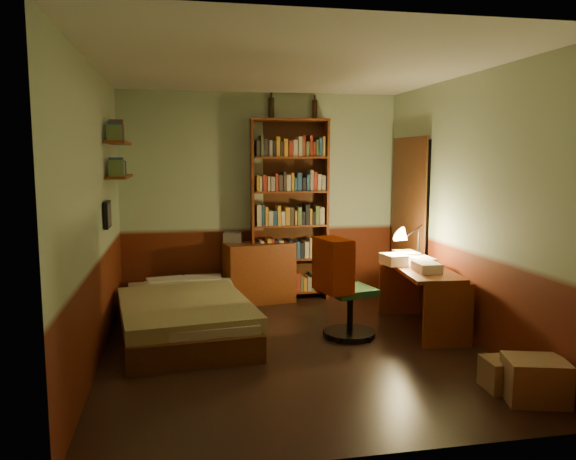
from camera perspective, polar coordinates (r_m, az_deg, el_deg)
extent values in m
cube|color=black|center=(5.46, 0.51, -11.96)|extent=(3.50, 4.00, 0.02)
cube|color=silver|center=(5.22, 0.55, 16.32)|extent=(3.50, 4.00, 0.02)
cube|color=#A0B794|center=(7.15, -2.71, 3.38)|extent=(3.50, 0.02, 2.60)
cube|color=#A0B794|center=(5.12, -19.14, 1.38)|extent=(0.02, 4.00, 2.60)
cube|color=#A0B794|center=(5.79, 17.86, 2.08)|extent=(0.02, 4.00, 2.60)
cube|color=#A0B794|center=(3.25, 7.67, -1.55)|extent=(3.50, 0.02, 2.60)
cube|color=black|center=(6.97, 12.32, 0.63)|extent=(0.06, 0.90, 2.00)
cube|color=#42210E|center=(6.95, 12.06, 0.62)|extent=(0.02, 0.98, 2.08)
cube|color=olive|center=(5.93, -10.44, -7.13)|extent=(1.35, 2.28, 0.65)
cube|color=#652C13|center=(7.03, -2.97, -4.33)|extent=(0.90, 0.56, 0.75)
cube|color=#B2B2B7|center=(7.04, -5.60, -0.74)|extent=(0.26, 0.22, 0.12)
cube|color=#652C13|center=(7.06, 0.15, 2.00)|extent=(0.99, 0.36, 2.27)
cylinder|color=black|center=(7.13, -1.70, 12.25)|extent=(0.09, 0.09, 0.26)
cylinder|color=black|center=(7.24, 2.72, 12.10)|extent=(0.07, 0.07, 0.24)
cube|color=#652C13|center=(6.08, 13.41, -6.81)|extent=(0.63, 1.27, 0.66)
cube|color=silver|center=(6.12, 10.68, -2.96)|extent=(0.24, 0.30, 0.11)
cone|color=black|center=(6.28, 13.13, -0.61)|extent=(0.23, 0.23, 0.58)
cube|color=#26512C|center=(5.69, 6.35, -6.20)|extent=(0.55, 0.51, 0.93)
cube|color=#9C2600|center=(5.37, 5.41, 0.93)|extent=(0.25, 0.45, 0.53)
cube|color=#652C13|center=(6.18, -16.74, 5.23)|extent=(0.20, 0.90, 0.03)
cube|color=#652C13|center=(6.18, -16.86, 8.47)|extent=(0.20, 0.90, 0.03)
cube|color=black|center=(5.72, -17.89, 1.51)|extent=(0.04, 0.32, 0.26)
cube|color=olive|center=(4.68, 23.83, -13.77)|extent=(0.51, 0.45, 0.32)
cube|color=olive|center=(4.84, 21.28, -13.46)|extent=(0.36, 0.30, 0.24)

